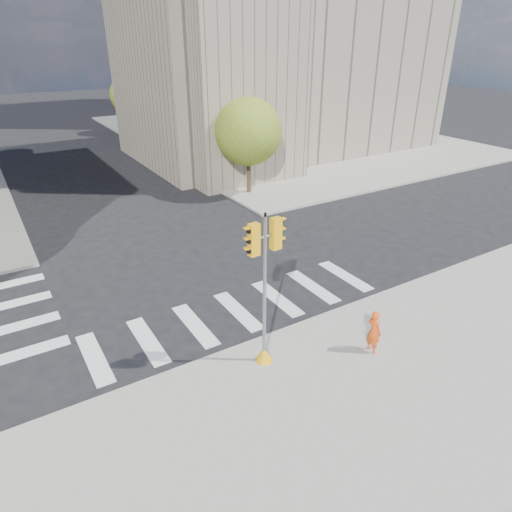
% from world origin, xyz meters
% --- Properties ---
extents(ground, '(160.00, 160.00, 0.00)m').
position_xyz_m(ground, '(0.00, 0.00, 0.00)').
color(ground, black).
rests_on(ground, ground).
extents(sidewalk_near, '(30.00, 14.00, 0.15)m').
position_xyz_m(sidewalk_near, '(0.00, -11.00, 0.07)').
color(sidewalk_near, gray).
rests_on(sidewalk_near, ground).
extents(sidewalk_far_right, '(28.00, 40.00, 0.15)m').
position_xyz_m(sidewalk_far_right, '(20.00, 26.00, 0.07)').
color(sidewalk_far_right, gray).
rests_on(sidewalk_far_right, ground).
extents(civic_building, '(26.00, 16.00, 19.39)m').
position_xyz_m(civic_building, '(15.59, 19.12, 7.26)').
color(civic_building, gray).
rests_on(civic_building, ground).
extents(tree_re_near, '(4.20, 4.20, 6.16)m').
position_xyz_m(tree_re_near, '(7.50, 10.00, 4.05)').
color(tree_re_near, '#382616').
rests_on(tree_re_near, ground).
extents(tree_re_mid, '(4.60, 4.60, 6.66)m').
position_xyz_m(tree_re_mid, '(7.50, 22.00, 4.35)').
color(tree_re_mid, '#382616').
rests_on(tree_re_mid, ground).
extents(tree_re_far, '(4.00, 4.00, 5.88)m').
position_xyz_m(tree_re_far, '(7.50, 34.00, 3.87)').
color(tree_re_far, '#382616').
rests_on(tree_re_far, ground).
extents(lamp_near, '(0.35, 0.18, 8.11)m').
position_xyz_m(lamp_near, '(8.00, 14.00, 4.58)').
color(lamp_near, black).
rests_on(lamp_near, sidewalk_far_right).
extents(lamp_far, '(0.35, 0.18, 8.11)m').
position_xyz_m(lamp_far, '(8.00, 28.00, 4.58)').
color(lamp_far, black).
rests_on(lamp_far, sidewalk_far_right).
extents(traffic_signal, '(1.07, 0.56, 5.03)m').
position_xyz_m(traffic_signal, '(-0.92, -5.14, 2.31)').
color(traffic_signal, '#F1A40C').
rests_on(traffic_signal, sidewalk_near).
extents(photographer, '(0.37, 0.56, 1.52)m').
position_xyz_m(photographer, '(2.39, -6.57, 0.91)').
color(photographer, '#EF5116').
rests_on(photographer, sidewalk_near).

